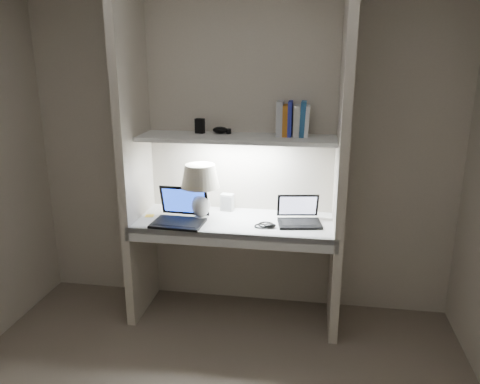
% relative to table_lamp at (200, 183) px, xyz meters
% --- Properties ---
extents(back_wall, '(3.20, 0.01, 2.50)m').
position_rel_table_lamp_xyz_m(back_wall, '(0.25, 0.28, 0.21)').
color(back_wall, '#BDB3A1').
rests_on(back_wall, floor).
extents(alcove_panel_left, '(0.06, 0.55, 2.50)m').
position_rel_table_lamp_xyz_m(alcove_panel_left, '(-0.48, 0.01, 0.21)').
color(alcove_panel_left, '#BDB3A1').
rests_on(alcove_panel_left, floor).
extents(alcove_panel_right, '(0.06, 0.55, 2.50)m').
position_rel_table_lamp_xyz_m(alcove_panel_right, '(0.98, 0.01, 0.21)').
color(alcove_panel_right, '#BDB3A1').
rests_on(alcove_panel_right, floor).
extents(desk, '(1.40, 0.55, 0.04)m').
position_rel_table_lamp_xyz_m(desk, '(0.25, 0.01, -0.29)').
color(desk, white).
rests_on(desk, alcove_panel_left).
extents(desk_apron, '(1.46, 0.03, 0.10)m').
position_rel_table_lamp_xyz_m(desk_apron, '(0.25, -0.25, -0.32)').
color(desk_apron, silver).
rests_on(desk_apron, desk).
extents(shelf, '(1.40, 0.36, 0.03)m').
position_rel_table_lamp_xyz_m(shelf, '(0.25, 0.10, 0.31)').
color(shelf, silver).
rests_on(shelf, back_wall).
extents(strip_light, '(0.60, 0.04, 0.02)m').
position_rel_table_lamp_xyz_m(strip_light, '(0.25, 0.10, 0.29)').
color(strip_light, white).
rests_on(strip_light, shelf).
extents(table_lamp, '(0.27, 0.27, 0.40)m').
position_rel_table_lamp_xyz_m(table_lamp, '(0.00, 0.00, 0.00)').
color(table_lamp, white).
rests_on(table_lamp, desk).
extents(laptop_main, '(0.37, 0.33, 0.24)m').
position_rel_table_lamp_xyz_m(laptop_main, '(-0.13, -0.09, -0.22)').
color(laptop_main, black).
rests_on(laptop_main, desk).
extents(laptop_netbook, '(0.34, 0.30, 0.19)m').
position_rel_table_lamp_xyz_m(laptop_netbook, '(0.71, 0.02, -0.23)').
color(laptop_netbook, black).
rests_on(laptop_netbook, desk).
extents(speaker, '(0.10, 0.08, 0.13)m').
position_rel_table_lamp_xyz_m(speaker, '(0.15, 0.21, -0.21)').
color(speaker, silver).
rests_on(speaker, desk).
extents(mouse, '(0.10, 0.08, 0.03)m').
position_rel_table_lamp_xyz_m(mouse, '(0.51, -0.11, -0.26)').
color(mouse, black).
rests_on(mouse, desk).
extents(cable_coil, '(0.14, 0.14, 0.01)m').
position_rel_table_lamp_xyz_m(cable_coil, '(0.48, -0.07, -0.26)').
color(cable_coil, black).
rests_on(cable_coil, desk).
extents(sticky_note, '(0.07, 0.07, 0.00)m').
position_rel_table_lamp_xyz_m(sticky_note, '(-0.39, -0.01, -0.27)').
color(sticky_note, yellow).
rests_on(sticky_note, desk).
extents(book_row, '(0.23, 0.16, 0.24)m').
position_rel_table_lamp_xyz_m(book_row, '(0.63, 0.18, 0.44)').
color(book_row, white).
rests_on(book_row, shelf).
extents(shelf_box, '(0.07, 0.06, 0.11)m').
position_rel_table_lamp_xyz_m(shelf_box, '(-0.04, 0.19, 0.38)').
color(shelf_box, black).
rests_on(shelf_box, shelf).
extents(shelf_gadget, '(0.12, 0.09, 0.05)m').
position_rel_table_lamp_xyz_m(shelf_gadget, '(0.11, 0.19, 0.35)').
color(shelf_gadget, black).
rests_on(shelf_gadget, shelf).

